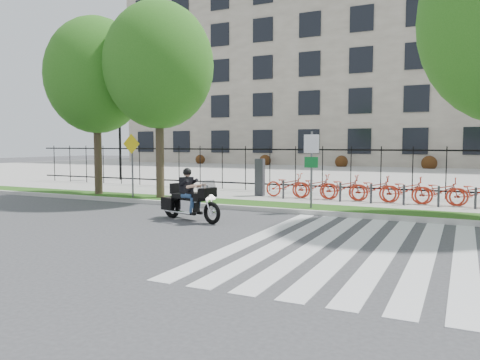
% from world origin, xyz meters
% --- Properties ---
extents(ground, '(120.00, 120.00, 0.00)m').
position_xyz_m(ground, '(0.00, 0.00, 0.00)').
color(ground, '#3A3A3C').
rests_on(ground, ground).
extents(curb, '(60.00, 0.20, 0.15)m').
position_xyz_m(curb, '(0.00, 4.10, 0.07)').
color(curb, '#B3B1A8').
rests_on(curb, ground).
extents(grass_verge, '(60.00, 1.50, 0.15)m').
position_xyz_m(grass_verge, '(0.00, 4.95, 0.07)').
color(grass_verge, '#225014').
rests_on(grass_verge, ground).
extents(sidewalk, '(60.00, 3.50, 0.15)m').
position_xyz_m(sidewalk, '(0.00, 7.45, 0.07)').
color(sidewalk, '#A09D96').
rests_on(sidewalk, ground).
extents(plaza, '(80.00, 34.00, 0.10)m').
position_xyz_m(plaza, '(0.00, 25.00, 0.05)').
color(plaza, '#A09D96').
rests_on(plaza, ground).
extents(crosswalk_stripes, '(5.70, 8.00, 0.01)m').
position_xyz_m(crosswalk_stripes, '(4.83, 0.00, 0.01)').
color(crosswalk_stripes, silver).
rests_on(crosswalk_stripes, ground).
extents(iron_fence, '(30.00, 0.06, 2.00)m').
position_xyz_m(iron_fence, '(0.00, 9.20, 1.15)').
color(iron_fence, black).
rests_on(iron_fence, sidewalk).
extents(office_building, '(60.00, 21.90, 20.15)m').
position_xyz_m(office_building, '(0.00, 44.92, 9.97)').
color(office_building, gray).
rests_on(office_building, ground).
extents(lamp_post_left, '(1.06, 0.70, 4.25)m').
position_xyz_m(lamp_post_left, '(-12.00, 12.00, 3.21)').
color(lamp_post_left, black).
rests_on(lamp_post_left, ground).
extents(street_tree_0, '(4.15, 4.15, 7.31)m').
position_xyz_m(street_tree_0, '(-7.24, 4.95, 5.06)').
color(street_tree_0, '#3C2E21').
rests_on(street_tree_0, grass_verge).
extents(street_tree_1, '(4.22, 4.22, 7.53)m').
position_xyz_m(street_tree_1, '(-4.10, 4.95, 5.24)').
color(street_tree_1, '#3C2E21').
rests_on(street_tree_1, grass_verge).
extents(bike_share_station, '(9.99, 0.86, 1.50)m').
position_xyz_m(bike_share_station, '(4.15, 7.20, 0.63)').
color(bike_share_station, '#2D2D33').
rests_on(bike_share_station, sidewalk).
extents(sign_pole_regulatory, '(0.50, 0.09, 2.50)m').
position_xyz_m(sign_pole_regulatory, '(2.13, 4.58, 1.74)').
color(sign_pole_regulatory, '#59595B').
rests_on(sign_pole_regulatory, grass_verge).
extents(sign_pole_warning, '(0.78, 0.09, 2.49)m').
position_xyz_m(sign_pole_warning, '(-5.17, 4.58, 1.74)').
color(sign_pole_warning, '#59595B').
rests_on(sign_pole_warning, grass_verge).
extents(motorcycle_rider, '(2.34, 1.09, 1.86)m').
position_xyz_m(motorcycle_rider, '(-0.58, 1.50, 0.62)').
color(motorcycle_rider, black).
rests_on(motorcycle_rider, ground).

